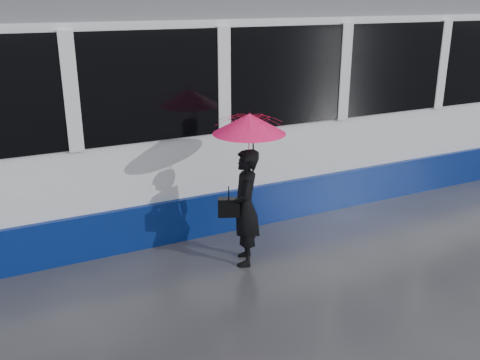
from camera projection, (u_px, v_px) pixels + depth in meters
ground at (307, 258)px, 7.07m from camera, size 90.00×90.00×0.00m
rails at (227, 197)px, 9.18m from camera, size 34.00×1.51×0.02m
tram at (409, 86)px, 10.30m from camera, size 26.00×2.56×3.35m
woman at (245, 208)px, 6.74m from camera, size 0.56×0.66×1.52m
umbrella at (249, 138)px, 6.47m from camera, size 1.18×1.18×1.03m
handbag at (229, 207)px, 6.65m from camera, size 0.30×0.22×0.42m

